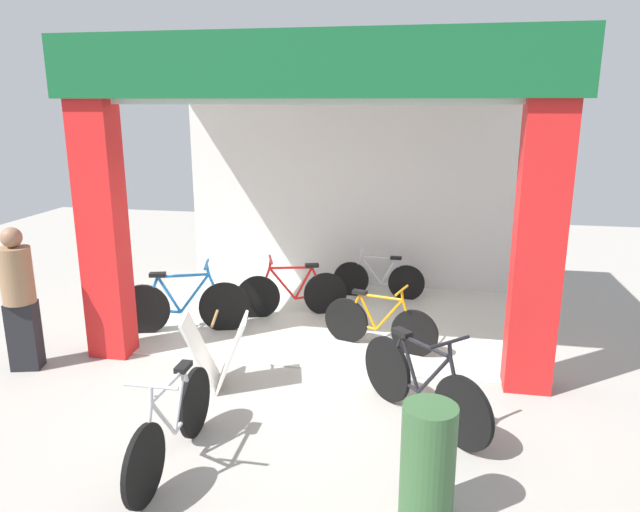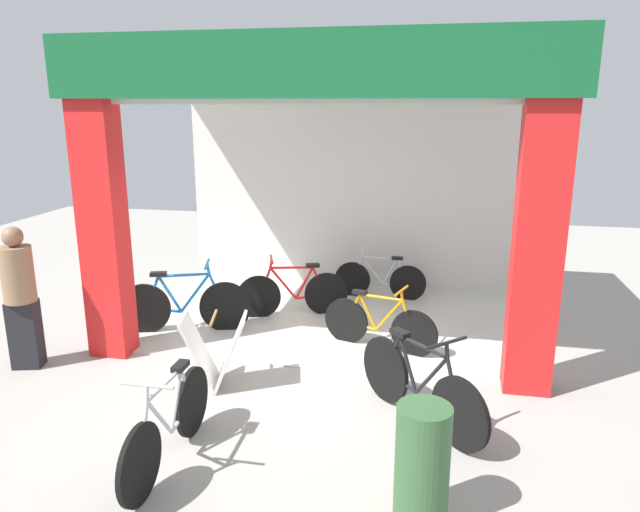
% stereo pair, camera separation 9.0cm
% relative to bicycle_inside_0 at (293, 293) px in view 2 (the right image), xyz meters
% --- Properties ---
extents(ground_plane, '(18.74, 18.74, 0.00)m').
position_rel_bicycle_inside_0_xyz_m(ground_plane, '(0.56, -1.68, -0.35)').
color(ground_plane, '#9E9991').
rests_on(ground_plane, ground).
extents(shop_facade, '(5.57, 3.69, 3.73)m').
position_rel_bicycle_inside_0_xyz_m(shop_facade, '(0.56, 0.05, 1.65)').
color(shop_facade, beige).
rests_on(shop_facade, ground).
extents(bicycle_inside_0, '(1.53, 0.60, 0.89)m').
position_rel_bicycle_inside_0_xyz_m(bicycle_inside_0, '(0.00, 0.00, 0.00)').
color(bicycle_inside_0, black).
rests_on(bicycle_inside_0, ground).
extents(bicycle_inside_1, '(1.71, 0.59, 0.97)m').
position_rel_bicycle_inside_0_xyz_m(bicycle_inside_1, '(-1.28, -0.88, 0.03)').
color(bicycle_inside_1, black).
rests_on(bicycle_inside_1, ground).
extents(bicycle_inside_2, '(1.46, 0.53, 0.83)m').
position_rel_bicycle_inside_0_xyz_m(bicycle_inside_2, '(1.34, -0.93, -0.02)').
color(bicycle_inside_2, black).
rests_on(bicycle_inside_2, ground).
extents(bicycle_inside_3, '(1.45, 0.40, 0.80)m').
position_rel_bicycle_inside_0_xyz_m(bicycle_inside_3, '(1.16, 1.04, -0.04)').
color(bicycle_inside_3, black).
rests_on(bicycle_inside_3, ground).
extents(bicycle_parked_0, '(0.45, 1.65, 0.91)m').
position_rel_bicycle_inside_0_xyz_m(bicycle_parked_0, '(-0.17, -3.72, 0.01)').
color(bicycle_parked_0, black).
rests_on(bicycle_parked_0, ground).
extents(bicycle_parked_1, '(1.24, 1.30, 0.96)m').
position_rel_bicycle_inside_0_xyz_m(bicycle_parked_1, '(1.90, -2.61, 0.03)').
color(bicycle_parked_1, black).
rests_on(bicycle_parked_1, ground).
extents(sandwich_board_sign, '(0.78, 0.61, 0.82)m').
position_rel_bicycle_inside_0_xyz_m(sandwich_board_sign, '(-0.30, -2.28, 0.05)').
color(sandwich_board_sign, silver).
rests_on(sandwich_board_sign, ground).
extents(pedestrian_0, '(0.44, 0.44, 1.69)m').
position_rel_bicycle_inside_0_xyz_m(pedestrian_0, '(-2.66, -2.24, 0.52)').
color(pedestrian_0, black).
rests_on(pedestrian_0, ground).
extents(trash_bin, '(0.40, 0.40, 0.93)m').
position_rel_bicycle_inside_0_xyz_m(trash_bin, '(1.96, -4.01, 0.11)').
color(trash_bin, '#335933').
rests_on(trash_bin, ground).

